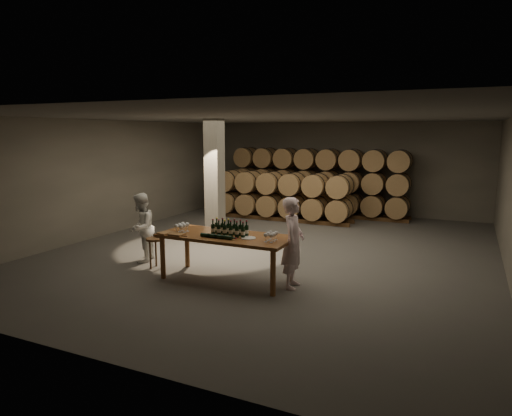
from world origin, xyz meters
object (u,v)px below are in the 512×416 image
at_px(person_man, 293,243).
at_px(person_woman, 141,228).
at_px(notebook_near, 177,234).
at_px(bottle_cluster, 230,230).
at_px(tasting_table, 226,240).
at_px(stool, 155,244).
at_px(plate, 248,238).

relative_size(person_man, person_woman, 1.10).
height_order(notebook_near, person_man, person_man).
distance_m(bottle_cluster, notebook_near, 1.02).
bearing_deg(notebook_near, person_woman, 153.48).
bearing_deg(person_man, tasting_table, 87.28).
bearing_deg(tasting_table, notebook_near, -153.72).
relative_size(bottle_cluster, notebook_near, 2.67).
distance_m(stool, person_man, 3.08).
bearing_deg(person_woman, person_man, 67.95).
relative_size(bottle_cluster, plate, 2.63).
xyz_separation_m(bottle_cluster, person_woman, (-2.41, 0.35, -0.24)).
relative_size(plate, stool, 0.43).
distance_m(bottle_cluster, person_man, 1.26).
relative_size(tasting_table, notebook_near, 9.51).
xyz_separation_m(person_man, person_woman, (-3.65, 0.19, -0.08)).
bearing_deg(plate, notebook_near, -166.04).
xyz_separation_m(tasting_table, person_woman, (-2.32, 0.34, -0.03)).
bearing_deg(bottle_cluster, tasting_table, 172.83).
xyz_separation_m(notebook_near, stool, (-0.89, 0.48, -0.38)).
distance_m(tasting_table, notebook_near, 0.94).
xyz_separation_m(plate, person_man, (0.80, 0.22, -0.06)).
distance_m(notebook_near, person_woman, 1.66).
height_order(stool, person_woman, person_woman).
relative_size(tasting_table, bottle_cluster, 3.57).
relative_size(tasting_table, stool, 4.00).
height_order(bottle_cluster, person_woman, person_woman).
xyz_separation_m(tasting_table, bottle_cluster, (0.10, -0.01, 0.22)).
relative_size(stool, person_man, 0.38).
height_order(tasting_table, person_man, person_man).
bearing_deg(bottle_cluster, plate, -8.19).
bearing_deg(notebook_near, bottle_cluster, 23.66).
xyz_separation_m(stool, person_woman, (-0.58, 0.27, 0.24)).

